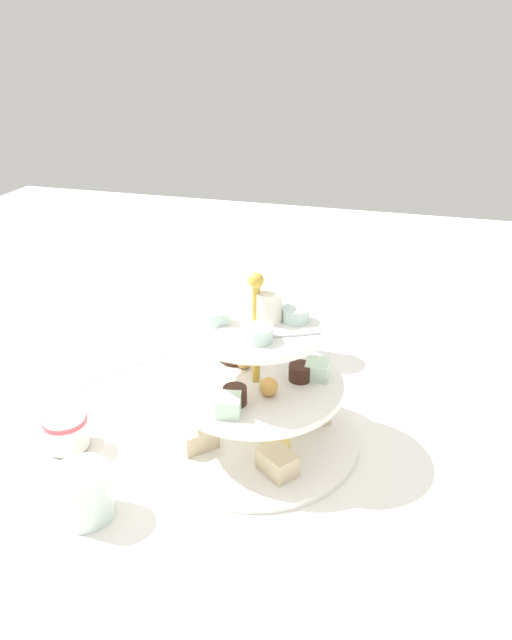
{
  "coord_description": "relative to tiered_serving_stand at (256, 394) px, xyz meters",
  "views": [
    {
      "loc": [
        0.18,
        -0.63,
        0.51
      ],
      "look_at": [
        0.0,
        0.0,
        0.18
      ],
      "focal_mm": 33.08,
      "sensor_mm": 36.0,
      "label": 1
    }
  ],
  "objects": [
    {
      "name": "ground_plane",
      "position": [
        -0.0,
        0.0,
        -0.07
      ],
      "size": [
        2.4,
        2.4,
        0.0
      ],
      "primitive_type": "plane",
      "color": "white"
    },
    {
      "name": "tiered_serving_stand",
      "position": [
        0.0,
        0.0,
        0.0
      ],
      "size": [
        0.28,
        0.28,
        0.25
      ],
      "color": "white",
      "rests_on": "ground_plane"
    },
    {
      "name": "water_glass_tall_right",
      "position": [
        -0.01,
        0.24,
        -0.02
      ],
      "size": [
        0.07,
        0.07,
        0.11
      ],
      "primitive_type": "cylinder",
      "color": "silver",
      "rests_on": "ground_plane"
    },
    {
      "name": "water_glass_short_left",
      "position": [
        -0.15,
        -0.19,
        -0.04
      ],
      "size": [
        0.06,
        0.06,
        0.07
      ],
      "primitive_type": "cylinder",
      "color": "silver",
      "rests_on": "ground_plane"
    },
    {
      "name": "teacup_with_saucer",
      "position": [
        -0.24,
        -0.09,
        -0.05
      ],
      "size": [
        0.09,
        0.09,
        0.05
      ],
      "color": "white",
      "rests_on": "ground_plane"
    },
    {
      "name": "butter_knife_left",
      "position": [
        0.29,
        0.06,
        -0.07
      ],
      "size": [
        0.03,
        0.17,
        0.0
      ],
      "primitive_type": "cube",
      "rotation": [
        0.0,
        0.0,
        1.67
      ],
      "color": "silver",
      "rests_on": "ground_plane"
    },
    {
      "name": "butter_knife_right",
      "position": [
        -0.26,
        0.13,
        -0.07
      ],
      "size": [
        0.11,
        0.15,
        0.0
      ],
      "primitive_type": "cube",
      "rotation": [
        0.0,
        0.0,
        4.12
      ],
      "color": "silver",
      "rests_on": "ground_plane"
    }
  ]
}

